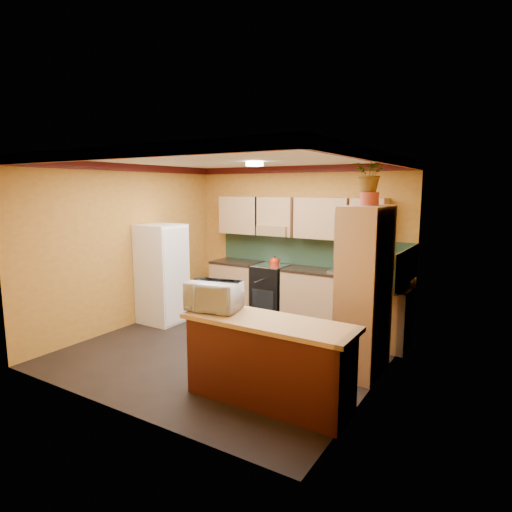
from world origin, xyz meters
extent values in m
plane|color=black|center=(0.00, 0.00, 0.00)|extent=(4.20, 4.20, 0.00)
cube|color=white|center=(0.00, 0.00, 2.70)|extent=(4.20, 4.20, 0.04)
cube|color=#C58B34|center=(0.00, 2.10, 1.35)|extent=(4.20, 0.04, 2.70)
cube|color=#C58B34|center=(0.00, -2.10, 1.35)|extent=(4.20, 0.04, 2.70)
cube|color=#C58B34|center=(-2.10, 0.00, 1.35)|extent=(0.04, 4.20, 2.70)
cube|color=#C58B34|center=(2.10, 0.00, 1.35)|extent=(0.04, 4.20, 2.70)
cube|color=#1E3727|center=(0.25, 2.09, 1.19)|extent=(3.70, 0.02, 0.53)
cube|color=#1E3727|center=(2.09, 1.40, 1.19)|extent=(0.02, 1.40, 0.53)
cube|color=tan|center=(0.10, 1.93, 1.80)|extent=(3.10, 0.34, 0.70)
cylinder|color=white|center=(0.00, 0.60, 2.66)|extent=(0.26, 0.26, 0.06)
cube|color=tan|center=(0.24, 1.80, 0.44)|extent=(3.65, 0.60, 0.88)
cube|color=black|center=(0.24, 1.80, 0.90)|extent=(3.65, 0.62, 0.04)
cube|color=black|center=(-0.39, 1.80, 0.46)|extent=(0.58, 0.58, 0.91)
cube|color=silver|center=(1.01, 1.80, 0.94)|extent=(0.48, 0.40, 0.03)
cube|color=tan|center=(1.80, 1.21, 0.44)|extent=(0.60, 0.80, 0.88)
cube|color=black|center=(1.80, 1.21, 0.90)|extent=(0.62, 0.80, 0.04)
cube|color=white|center=(-1.75, 0.40, 0.85)|extent=(0.68, 0.66, 1.70)
cube|color=tan|center=(1.85, 0.21, 1.05)|extent=(0.48, 0.90, 2.10)
cylinder|color=#A43E27|center=(1.85, 0.26, 2.18)|extent=(0.22, 0.22, 0.16)
imported|color=tan|center=(1.85, 0.26, 2.49)|extent=(0.50, 0.46, 0.45)
cube|color=#4B1811|center=(1.24, -1.12, 0.44)|extent=(1.80, 0.55, 0.88)
cube|color=tan|center=(1.24, -1.12, 0.91)|extent=(1.90, 0.65, 0.05)
imported|color=white|center=(0.51, -1.12, 1.09)|extent=(0.65, 0.50, 0.33)
camera|label=1|loc=(3.40, -4.90, 2.31)|focal=30.00mm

